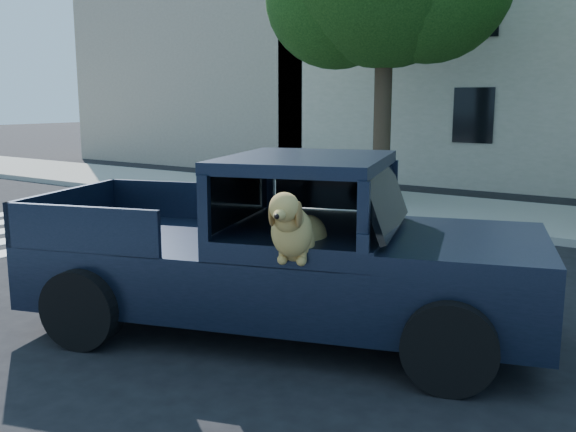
{
  "coord_description": "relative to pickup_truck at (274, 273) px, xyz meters",
  "views": [
    {
      "loc": [
        3.31,
        -5.12,
        2.67
      ],
      "look_at": [
        -0.47,
        0.33,
        1.46
      ],
      "focal_mm": 40.0,
      "sensor_mm": 36.0,
      "label": 1
    }
  ],
  "objects": [
    {
      "name": "ground",
      "position": [
        0.9,
        -0.68,
        -0.69
      ],
      "size": [
        120.0,
        120.0,
        0.0
      ],
      "primitive_type": "plane",
      "color": "black",
      "rests_on": "ground"
    },
    {
      "name": "far_sidewalk",
      "position": [
        0.9,
        8.52,
        -0.62
      ],
      "size": [
        60.0,
        4.0,
        0.15
      ],
      "primitive_type": "cube",
      "color": "gray",
      "rests_on": "ground"
    },
    {
      "name": "building_left",
      "position": [
        -14.1,
        15.82,
        3.31
      ],
      "size": [
        12.0,
        6.0,
        8.0
      ],
      "primitive_type": "cube",
      "color": "tan",
      "rests_on": "ground"
    },
    {
      "name": "pickup_truck",
      "position": [
        0.0,
        0.0,
        0.0
      ],
      "size": [
        6.14,
        3.9,
        2.05
      ],
      "rotation": [
        0.0,
        0.0,
        0.32
      ],
      "color": "black",
      "rests_on": "ground"
    }
  ]
}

